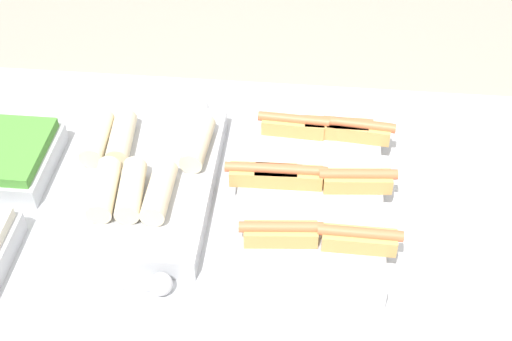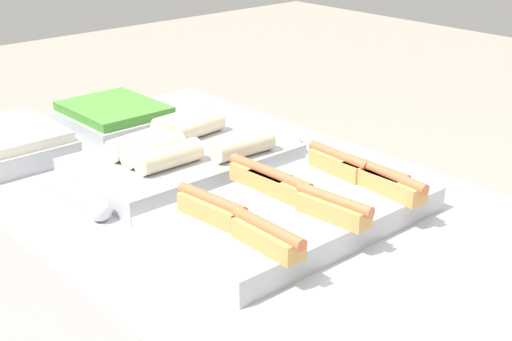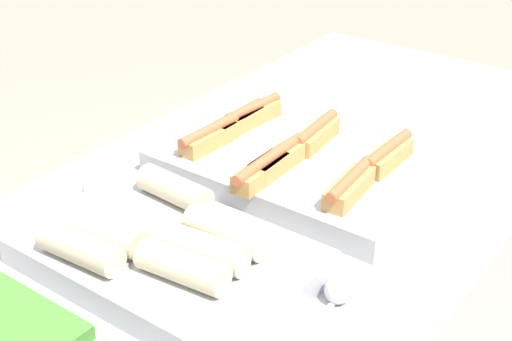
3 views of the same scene
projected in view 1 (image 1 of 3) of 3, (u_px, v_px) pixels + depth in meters
The scene contains 5 objects.
counter at pixel (296, 324), 1.86m from camera, with size 1.83×0.87×0.91m.
tray_hotdogs at pixel (312, 188), 1.53m from camera, with size 0.37×0.55×0.10m.
tray_wraps at pixel (141, 177), 1.55m from camera, with size 0.31×0.49×0.10m.
serving_spoon_near at pixel (149, 284), 1.36m from camera, with size 0.26×0.05×0.05m.
serving_spoon_far at pixel (192, 109), 1.76m from camera, with size 0.24×0.05×0.05m.
Camera 1 is at (0.01, -1.11, 2.00)m, focal length 50.00 mm.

